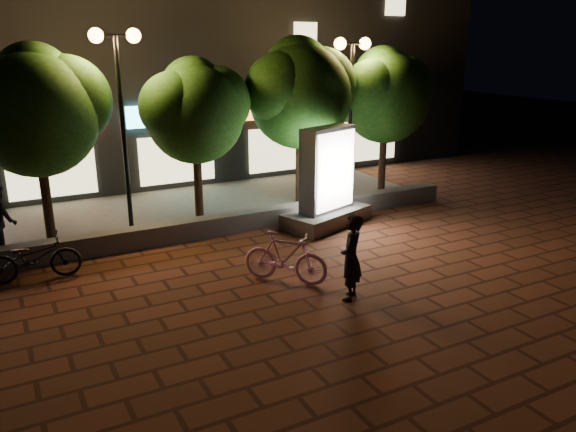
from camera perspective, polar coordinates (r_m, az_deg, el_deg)
ground at (r=11.58m, az=-2.25°, el=-7.94°), size 80.00×80.00×0.00m
retaining_wall at (r=14.94m, az=-9.00°, el=-1.19°), size 16.00×0.45×0.50m
sidewalk at (r=17.29m, az=-11.73°, el=0.48°), size 16.00×5.00×0.08m
building_block at (r=22.89m, az=-17.46°, el=16.71°), size 28.00×8.12×11.30m
tree_left at (r=15.02m, az=-24.21°, el=10.12°), size 3.60×3.00×4.89m
tree_mid at (r=15.84m, az=-9.39°, el=10.85°), size 3.24×2.70×4.50m
tree_right at (r=17.16m, az=1.29°, el=12.73°), size 3.72×3.10×5.07m
tree_far_right at (r=18.95m, az=9.94°, el=12.32°), size 3.48×2.90×4.76m
street_lamp_left at (r=14.98m, az=-16.83°, el=13.12°), size 1.26×0.36×5.18m
street_lamp_right at (r=17.78m, az=6.48°, el=13.84°), size 1.26×0.36×4.98m
ad_kiosk at (r=15.59m, az=3.96°, el=3.06°), size 2.82×2.02×2.75m
scooter_pink at (r=11.93m, az=-0.27°, el=-4.23°), size 1.65×1.73×1.12m
rider at (r=11.11m, az=6.44°, el=-4.26°), size 0.75×0.74×1.75m
scooter_parked at (r=13.22m, az=-24.48°, el=-3.90°), size 2.00×0.88×1.02m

